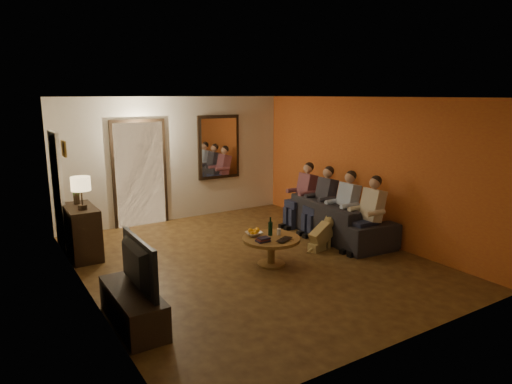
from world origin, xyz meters
TOP-DOWN VIEW (x-y plane):
  - floor at (0.00, 0.00)m, footprint 5.00×6.00m
  - ceiling at (0.00, 0.00)m, footprint 5.00×6.00m
  - back_wall at (0.00, 3.00)m, footprint 5.00×0.02m
  - front_wall at (0.00, -3.00)m, footprint 5.00×0.02m
  - left_wall at (-2.50, 0.00)m, footprint 0.02×6.00m
  - right_wall at (2.50, 0.00)m, footprint 0.02×6.00m
  - orange_accent at (2.49, 0.00)m, footprint 0.01×6.00m
  - kitchen_doorway at (-0.80, 2.98)m, footprint 1.00×0.06m
  - door_trim at (-0.80, 2.97)m, footprint 1.12×0.04m
  - fridge_glimpse at (-0.55, 2.98)m, footprint 0.45×0.03m
  - mirror_frame at (1.00, 2.96)m, footprint 1.00×0.05m
  - mirror_glass at (1.00, 2.93)m, footprint 0.86×0.02m
  - white_door at (-2.46, 2.30)m, footprint 0.06×0.85m
  - framed_art at (-2.47, 1.30)m, footprint 0.03×0.28m
  - art_canvas at (-2.46, 1.30)m, footprint 0.01×0.22m
  - dresser at (-2.25, 1.63)m, footprint 0.45×0.96m
  - table_lamp at (-2.25, 1.41)m, footprint 0.30×0.30m
  - flower_vase at (-2.25, 1.85)m, footprint 0.14×0.14m
  - tv_stand at (-2.25, -1.06)m, footprint 0.45×1.28m
  - tv at (-2.25, -1.06)m, footprint 1.07×0.14m
  - sofa at (2.08, 0.24)m, footprint 2.50×1.18m
  - person_a at (1.98, -0.66)m, footprint 0.60×0.40m
  - person_b at (1.98, -0.06)m, footprint 0.60×0.40m
  - person_c at (1.98, 0.54)m, footprint 0.60×0.40m
  - person_d at (1.98, 1.14)m, footprint 0.60×0.40m
  - dog at (1.32, -0.19)m, footprint 0.60×0.35m
  - coffee_table at (0.18, -0.33)m, footprint 0.93×0.93m
  - bowl at (0.00, -0.11)m, footprint 0.26×0.26m
  - oranges at (0.00, -0.11)m, footprint 0.20×0.20m
  - wine_bottle at (0.23, -0.23)m, footprint 0.07×0.07m
  - wine_glass at (0.36, -0.28)m, footprint 0.06×0.06m
  - book_stack at (-0.04, -0.43)m, footprint 0.20×0.15m
  - laptop at (0.28, -0.61)m, footprint 0.39×0.34m

SIDE VIEW (x-z plane):
  - floor at x=0.00m, z-range -0.01..0.01m
  - tv_stand at x=-2.25m, z-range 0.00..0.43m
  - coffee_table at x=0.18m, z-range 0.00..0.45m
  - dog at x=1.32m, z-range 0.00..0.56m
  - sofa at x=2.08m, z-range 0.00..0.70m
  - dresser at x=-2.25m, z-range 0.00..0.85m
  - laptop at x=0.28m, z-range 0.45..0.48m
  - bowl at x=0.00m, z-range 0.45..0.51m
  - book_stack at x=-0.04m, z-range 0.45..0.52m
  - wine_glass at x=0.36m, z-range 0.45..0.55m
  - oranges at x=0.00m, z-range 0.51..0.59m
  - person_a at x=1.98m, z-range 0.00..1.20m
  - person_b at x=1.98m, z-range 0.00..1.20m
  - person_c at x=1.98m, z-range 0.00..1.20m
  - person_d at x=1.98m, z-range 0.00..1.20m
  - wine_bottle at x=0.23m, z-range 0.45..0.76m
  - tv at x=-2.25m, z-range 0.43..1.04m
  - fridge_glimpse at x=-0.55m, z-range 0.05..1.75m
  - white_door at x=-2.46m, z-range 0.00..2.04m
  - kitchen_doorway at x=-0.80m, z-range 0.00..2.10m
  - door_trim at x=-0.80m, z-range -0.06..2.16m
  - flower_vase at x=-2.25m, z-range 0.85..1.29m
  - table_lamp at x=-2.25m, z-range 0.85..1.39m
  - back_wall at x=0.00m, z-range 0.00..2.60m
  - front_wall at x=0.00m, z-range 0.00..2.60m
  - left_wall at x=-2.50m, z-range 0.00..2.60m
  - right_wall at x=2.50m, z-range 0.00..2.60m
  - orange_accent at x=2.49m, z-range 0.00..2.60m
  - mirror_frame at x=1.00m, z-range 0.80..2.20m
  - mirror_glass at x=1.00m, z-range 0.87..2.13m
  - framed_art at x=-2.47m, z-range 1.73..1.97m
  - art_canvas at x=-2.46m, z-range 1.76..1.94m
  - ceiling at x=0.00m, z-range 2.60..2.60m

